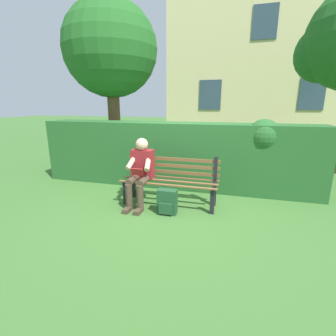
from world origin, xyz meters
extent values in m
plane|color=#3D6B2D|center=(0.00, 0.00, 0.00)|extent=(60.00, 60.00, 0.00)
cube|color=black|center=(-0.77, 0.18, 0.22)|extent=(0.07, 0.07, 0.44)
cube|color=black|center=(0.77, 0.18, 0.22)|extent=(0.07, 0.07, 0.44)
cube|color=black|center=(-0.77, -0.18, 0.22)|extent=(0.07, 0.07, 0.44)
cube|color=black|center=(0.77, -0.18, 0.22)|extent=(0.07, 0.07, 0.44)
cube|color=brown|center=(0.00, -0.23, 0.45)|extent=(1.71, 0.06, 0.02)
cube|color=brown|center=(0.00, 0.00, 0.45)|extent=(1.71, 0.06, 0.02)
cube|color=brown|center=(0.00, 0.23, 0.45)|extent=(1.71, 0.06, 0.02)
cube|color=black|center=(-0.77, -0.22, 0.67)|extent=(0.06, 0.06, 0.43)
cube|color=black|center=(0.77, -0.22, 0.67)|extent=(0.06, 0.06, 0.43)
cube|color=brown|center=(0.00, -0.22, 0.55)|extent=(1.71, 0.02, 0.06)
cube|color=brown|center=(0.00, -0.22, 0.67)|extent=(1.71, 0.02, 0.06)
cube|color=brown|center=(0.00, -0.22, 0.79)|extent=(1.71, 0.02, 0.06)
cube|color=maroon|center=(0.50, -0.02, 0.72)|extent=(0.38, 0.22, 0.52)
sphere|color=#D8AD8C|center=(0.50, 0.00, 1.07)|extent=(0.22, 0.22, 0.22)
cylinder|color=#473828|center=(0.40, 0.19, 0.48)|extent=(0.13, 0.42, 0.13)
cylinder|color=#473828|center=(0.60, 0.19, 0.48)|extent=(0.13, 0.42, 0.13)
cylinder|color=#473828|center=(0.40, 0.40, 0.23)|extent=(0.12, 0.12, 0.46)
cylinder|color=#473828|center=(0.60, 0.40, 0.23)|extent=(0.12, 0.12, 0.46)
cube|color=#473828|center=(0.40, 0.48, 0.04)|extent=(0.10, 0.24, 0.07)
cube|color=#473828|center=(0.60, 0.48, 0.04)|extent=(0.10, 0.24, 0.07)
cylinder|color=#D8AD8C|center=(0.35, 0.12, 0.78)|extent=(0.14, 0.32, 0.26)
cylinder|color=#D8AD8C|center=(0.65, 0.12, 0.78)|extent=(0.14, 0.32, 0.26)
cube|color=#B22626|center=(0.50, 0.24, 0.64)|extent=(0.20, 0.07, 0.13)
cube|color=#265B28|center=(0.19, -1.09, 0.69)|extent=(5.91, 0.70, 1.38)
sphere|color=#265B28|center=(-1.58, -0.99, 1.17)|extent=(0.63, 0.63, 0.63)
sphere|color=#265B28|center=(1.67, -1.16, 1.10)|extent=(0.56, 0.56, 0.56)
cylinder|color=brown|center=(2.11, -2.11, 1.22)|extent=(0.32, 0.32, 2.45)
sphere|color=#236023|center=(2.11, -2.11, 3.10)|extent=(2.36, 2.36, 2.36)
sphere|color=#236023|center=(2.70, -2.46, 2.86)|extent=(1.42, 1.42, 1.42)
cube|color=beige|center=(-1.85, -8.25, 3.82)|extent=(7.67, 2.89, 7.64)
cube|color=#334756|center=(-3.77, -6.78, 2.14)|extent=(0.90, 0.04, 1.20)
cube|color=#334756|center=(0.06, -6.78, 2.14)|extent=(0.90, 0.04, 1.20)
cube|color=#334756|center=(-1.85, -6.78, 4.73)|extent=(0.90, 0.04, 1.20)
cube|color=#1E4728|center=(-0.06, 0.37, 0.21)|extent=(0.32, 0.16, 0.41)
cube|color=#1E4728|center=(-0.06, 0.47, 0.12)|extent=(0.22, 0.04, 0.18)
cylinder|color=#1E4728|center=(-0.16, 0.27, 0.23)|extent=(0.04, 0.04, 0.25)
cylinder|color=#1E4728|center=(0.03, 0.27, 0.23)|extent=(0.04, 0.04, 0.25)
sphere|color=#236023|center=(-3.12, -3.59, 3.00)|extent=(1.45, 1.45, 1.45)
camera|label=1|loc=(-1.06, 3.94, 1.75)|focal=25.98mm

